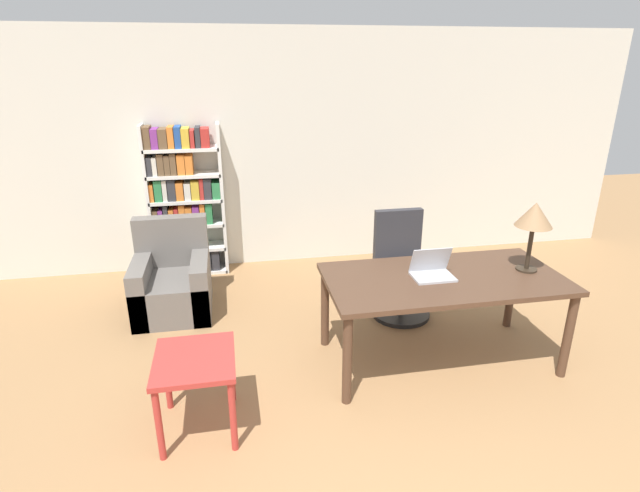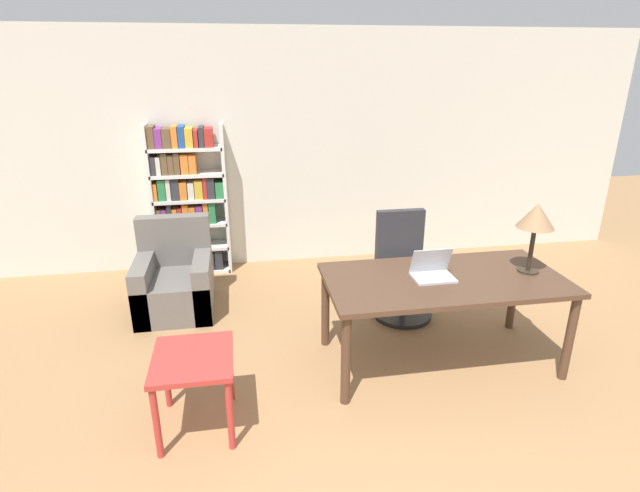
% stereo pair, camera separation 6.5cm
% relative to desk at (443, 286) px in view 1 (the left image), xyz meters
% --- Properties ---
extents(wall_back, '(8.00, 0.06, 2.70)m').
position_rel_desk_xyz_m(wall_back, '(-0.66, 2.45, 0.68)').
color(wall_back, silver).
rests_on(wall_back, ground_plane).
extents(desk, '(1.87, 0.93, 0.75)m').
position_rel_desk_xyz_m(desk, '(0.00, 0.00, 0.00)').
color(desk, '#4C3323').
rests_on(desk, ground_plane).
extents(laptop, '(0.32, 0.23, 0.23)m').
position_rel_desk_xyz_m(laptop, '(-0.10, 0.02, 0.13)').
color(laptop, '#B2B2B7').
rests_on(laptop, desk).
extents(table_lamp, '(0.29, 0.29, 0.57)m').
position_rel_desk_xyz_m(table_lamp, '(0.71, 0.00, 0.53)').
color(table_lamp, '#2D2319').
rests_on(table_lamp, desk).
extents(office_chair, '(0.56, 0.56, 1.02)m').
position_rel_desk_xyz_m(office_chair, '(-0.04, 0.85, -0.22)').
color(office_chair, black).
rests_on(office_chair, ground_plane).
extents(side_table_blue, '(0.52, 0.57, 0.55)m').
position_rel_desk_xyz_m(side_table_blue, '(-1.91, -0.48, -0.21)').
color(side_table_blue, '#B2332D').
rests_on(side_table_blue, ground_plane).
extents(armchair, '(0.72, 0.79, 0.89)m').
position_rel_desk_xyz_m(armchair, '(-2.22, 1.32, -0.39)').
color(armchair, '#66605B').
rests_on(armchair, ground_plane).
extents(bookshelf, '(0.83, 0.28, 1.71)m').
position_rel_desk_xyz_m(bookshelf, '(-2.13, 2.26, 0.17)').
color(bookshelf, white).
rests_on(bookshelf, ground_plane).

